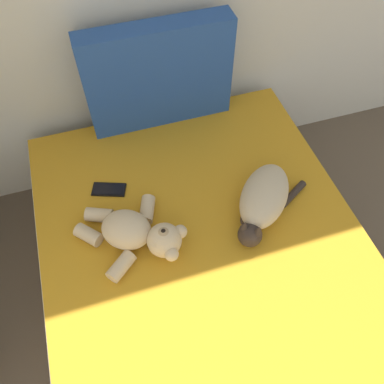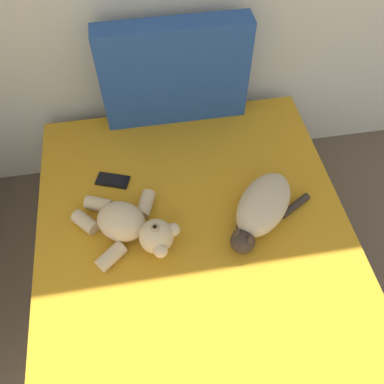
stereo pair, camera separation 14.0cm
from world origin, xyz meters
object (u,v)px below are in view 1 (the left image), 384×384
(cat, at_px, (263,200))
(teddy_bear, at_px, (137,233))
(cell_phone, at_px, (109,189))
(bed, at_px, (216,302))
(patterned_cushion, at_px, (159,76))

(cat, relative_size, teddy_bear, 0.93)
(cell_phone, bearing_deg, cat, -26.07)
(cat, height_order, teddy_bear, same)
(cat, distance_m, teddy_bear, 0.54)
(cat, bearing_deg, teddy_bear, 179.56)
(bed, distance_m, patterned_cushion, 1.06)
(patterned_cushion, xyz_separation_m, cat, (0.26, -0.68, -0.19))
(teddy_bear, distance_m, cell_phone, 0.31)
(teddy_bear, relative_size, cell_phone, 2.70)
(cat, relative_size, cell_phone, 2.51)
(teddy_bear, bearing_deg, cat, -0.44)
(patterned_cushion, bearing_deg, cat, -69.08)
(cat, bearing_deg, cell_phone, 153.93)
(cell_phone, bearing_deg, bed, -59.19)
(cell_phone, bearing_deg, patterned_cushion, 47.80)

